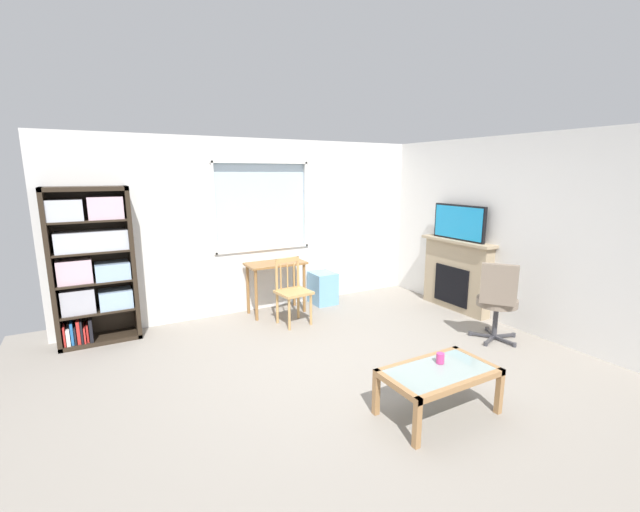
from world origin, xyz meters
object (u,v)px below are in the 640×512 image
object	(u,v)px
coffee_table	(439,376)
sippy_cup	(440,358)
office_chair	(497,298)
wooden_chair	(292,291)
fireplace	(456,275)
desk_under_window	(276,272)
bookshelf	(92,262)
plastic_drawer_unit	(323,288)
tv	(459,222)

from	to	relation	value
coffee_table	sippy_cup	world-z (taller)	sippy_cup
office_chair	sippy_cup	bearing A→B (deg)	-156.88
office_chair	coffee_table	bearing A→B (deg)	-155.62
wooden_chair	fireplace	bearing A→B (deg)	-15.22
sippy_cup	desk_under_window	bearing A→B (deg)	94.90
fireplace	sippy_cup	xyz separation A→B (m)	(-2.17, -1.83, -0.08)
office_chair	sippy_cup	xyz separation A→B (m)	(-1.65, -0.70, -0.10)
wooden_chair	sippy_cup	size ratio (longest dim) A/B	10.00
fireplace	office_chair	bearing A→B (deg)	-114.93
fireplace	coffee_table	xyz separation A→B (m)	(-2.26, -1.91, -0.19)
bookshelf	plastic_drawer_unit	world-z (taller)	bookshelf
bookshelf	desk_under_window	world-z (taller)	bookshelf
sippy_cup	coffee_table	bearing A→B (deg)	-137.61
office_chair	coffee_table	size ratio (longest dim) A/B	1.02
fireplace	coffee_table	bearing A→B (deg)	-139.80
sippy_cup	wooden_chair	bearing A→B (deg)	95.50
desk_under_window	tv	xyz separation A→B (m)	(2.41, -1.17, 0.71)
fireplace	coffee_table	world-z (taller)	fireplace
tv	wooden_chair	bearing A→B (deg)	164.67
plastic_drawer_unit	sippy_cup	world-z (taller)	same
plastic_drawer_unit	sippy_cup	bearing A→B (deg)	-100.43
wooden_chair	coffee_table	xyz separation A→B (m)	(0.14, -2.57, -0.12)
plastic_drawer_unit	office_chair	size ratio (longest dim) A/B	0.50
desk_under_window	wooden_chair	world-z (taller)	wooden_chair
wooden_chair	coffee_table	bearing A→B (deg)	-86.78
fireplace	coffee_table	size ratio (longest dim) A/B	1.27
bookshelf	coffee_table	world-z (taller)	bookshelf
desk_under_window	wooden_chair	bearing A→B (deg)	-87.97
coffee_table	desk_under_window	bearing A→B (deg)	93.02
bookshelf	fireplace	size ratio (longest dim) A/B	1.51
coffee_table	fireplace	bearing A→B (deg)	40.20
plastic_drawer_unit	fireplace	distance (m)	2.04
fireplace	sippy_cup	world-z (taller)	fireplace
wooden_chair	desk_under_window	bearing A→B (deg)	92.03
plastic_drawer_unit	tv	bearing A→B (deg)	-37.49
plastic_drawer_unit	tv	xyz separation A→B (m)	(1.59, -1.22, 1.07)
plastic_drawer_unit	coffee_table	distance (m)	3.20
desk_under_window	fireplace	distance (m)	2.69
wooden_chair	sippy_cup	world-z (taller)	wooden_chair
wooden_chair	plastic_drawer_unit	bearing A→B (deg)	35.20
wooden_chair	office_chair	world-z (taller)	office_chair
coffee_table	sippy_cup	size ratio (longest dim) A/B	10.87
bookshelf	sippy_cup	size ratio (longest dim) A/B	20.90
desk_under_window	coffee_table	xyz separation A→B (m)	(0.16, -3.08, -0.27)
plastic_drawer_unit	fireplace	world-z (taller)	fireplace
desk_under_window	sippy_cup	bearing A→B (deg)	-85.10
desk_under_window	office_chair	world-z (taller)	office_chair
tv	sippy_cup	size ratio (longest dim) A/B	10.17
wooden_chair	sippy_cup	bearing A→B (deg)	-84.50
tv	office_chair	distance (m)	1.45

